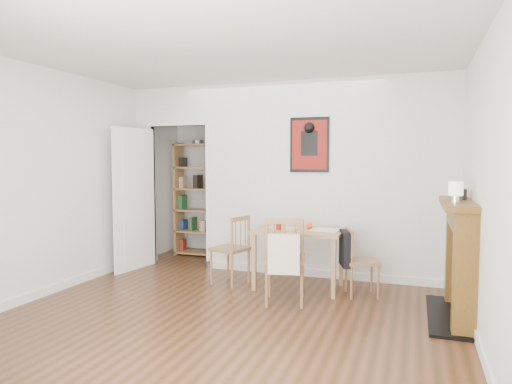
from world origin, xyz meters
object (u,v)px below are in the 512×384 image
at_px(dining_table, 299,236).
at_px(notebook, 326,230).
at_px(chair_left, 230,250).
at_px(fireplace, 461,256).
at_px(red_glass, 279,226).
at_px(bookshelf, 199,200).
at_px(orange_fruit, 309,226).
at_px(ceramic_jar_b, 459,193).
at_px(chair_right, 360,261).
at_px(ceramic_jar_a, 462,194).
at_px(mantel_lamp, 456,190).
at_px(chair_front, 285,259).

distance_m(dining_table, notebook, 0.34).
bearing_deg(chair_left, notebook, 4.35).
bearing_deg(chair_left, fireplace, -8.98).
height_order(chair_left, red_glass, chair_left).
xyz_separation_m(chair_left, bookshelf, (-1.16, 1.46, 0.47)).
xyz_separation_m(chair_left, orange_fruit, (0.97, 0.15, 0.33)).
xyz_separation_m(red_glass, ceramic_jar_b, (1.95, -0.10, 0.45)).
bearing_deg(chair_right, chair_left, -178.86).
bearing_deg(fireplace, chair_left, 171.02).
distance_m(chair_left, ceramic_jar_a, 2.74).
relative_size(chair_left, notebook, 2.66).
distance_m(mantel_lamp, ceramic_jar_a, 0.49).
bearing_deg(dining_table, fireplace, -16.00).
bearing_deg(notebook, chair_right, -8.17).
bearing_deg(orange_fruit, dining_table, -151.63).
xyz_separation_m(orange_fruit, mantel_lamp, (1.54, -0.90, 0.52)).
xyz_separation_m(notebook, ceramic_jar_a, (1.42, -0.36, 0.48)).
distance_m(dining_table, ceramic_jar_b, 1.84).
distance_m(chair_front, bookshelf, 2.86).
relative_size(chair_right, fireplace, 0.62).
xyz_separation_m(bookshelf, ceramic_jar_a, (3.77, -1.73, 0.31)).
bearing_deg(chair_right, ceramic_jar_b, -8.54).
distance_m(notebook, ceramic_jar_a, 1.54).
bearing_deg(ceramic_jar_b, bookshelf, 157.26).
relative_size(bookshelf, mantel_lamp, 9.26).
bearing_deg(fireplace, chair_front, -176.25).
xyz_separation_m(chair_left, ceramic_jar_b, (2.59, -0.12, 0.78)).
bearing_deg(orange_fruit, ceramic_jar_a, -14.41).
distance_m(chair_right, ceramic_jar_b, 1.29).
height_order(chair_right, bookshelf, bookshelf).
bearing_deg(dining_table, orange_fruit, 28.37).
xyz_separation_m(orange_fruit, ceramic_jar_a, (1.64, -0.42, 0.45)).
relative_size(orange_fruit, ceramic_jar_b, 0.76).
relative_size(chair_front, ceramic_jar_b, 8.76).
distance_m(chair_front, notebook, 0.74).
bearing_deg(chair_front, mantel_lamp, -7.69).
bearing_deg(red_glass, ceramic_jar_a, -7.41).
distance_m(fireplace, orange_fruit, 1.74).
distance_m(dining_table, ceramic_jar_a, 1.88).
relative_size(dining_table, chair_left, 1.22).
xyz_separation_m(notebook, ceramic_jar_b, (1.40, -0.21, 0.48)).
relative_size(chair_front, notebook, 2.92).
height_order(chair_front, fireplace, fireplace).
bearing_deg(chair_right, mantel_lamp, -40.44).
height_order(orange_fruit, ceramic_jar_a, ceramic_jar_a).
distance_m(chair_left, orange_fruit, 1.04).
bearing_deg(fireplace, bookshelf, 153.64).
height_order(bookshelf, orange_fruit, bookshelf).
xyz_separation_m(chair_front, ceramic_jar_b, (1.73, 0.41, 0.73)).
xyz_separation_m(dining_table, bookshelf, (-2.02, 1.37, 0.27)).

